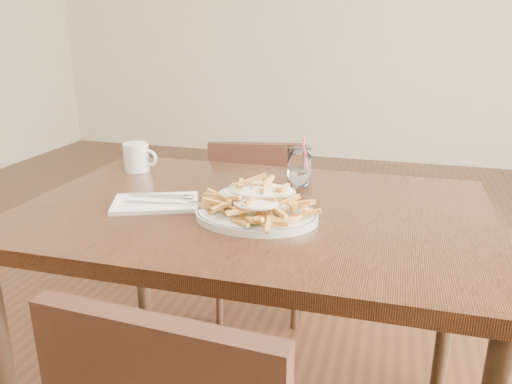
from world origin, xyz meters
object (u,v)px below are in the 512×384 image
(fries_plate, at_px, (256,215))
(water_glass, at_px, (299,169))
(chair_far, at_px, (258,220))
(loaded_fries, at_px, (256,195))
(coffee_mug, at_px, (137,157))
(table, at_px, (255,234))

(fries_plate, relative_size, water_glass, 2.04)
(chair_far, height_order, water_glass, water_glass)
(loaded_fries, relative_size, coffee_mug, 2.46)
(chair_far, height_order, fries_plate, chair_far)
(fries_plate, bearing_deg, table, 107.04)
(table, height_order, fries_plate, fries_plate)
(table, bearing_deg, coffee_mug, 153.93)
(table, bearing_deg, water_glass, 71.27)
(table, height_order, water_glass, water_glass)
(table, relative_size, coffee_mug, 10.43)
(loaded_fries, bearing_deg, chair_far, 104.97)
(chair_far, xyz_separation_m, loaded_fries, (0.20, -0.73, 0.36))
(table, distance_m, coffee_mug, 0.53)
(coffee_mug, bearing_deg, fries_plate, -32.48)
(loaded_fries, bearing_deg, fries_plate, 75.96)
(water_glass, bearing_deg, chair_far, 119.38)
(table, height_order, loaded_fries, loaded_fries)
(chair_far, height_order, loaded_fries, loaded_fries)
(water_glass, relative_size, coffee_mug, 1.31)
(fries_plate, distance_m, water_glass, 0.31)
(chair_far, bearing_deg, water_glass, -60.62)
(loaded_fries, xyz_separation_m, coffee_mug, (-0.49, 0.31, -0.02))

